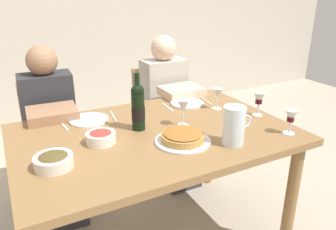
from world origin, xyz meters
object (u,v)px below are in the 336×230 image
at_px(baked_tart, 183,137).
at_px(olive_bowl, 53,160).
at_px(wine_glass_right_diner, 259,99).
at_px(wine_glass_centre, 183,107).
at_px(dinner_plate_right_setting, 187,103).
at_px(wine_glass_left_diner, 217,94).
at_px(diner_left, 53,130).
at_px(wine_glass_spare, 291,117).
at_px(chair_left, 51,133).
at_px(wine_bottle, 138,107).
at_px(chair_right, 158,111).
at_px(water_pitcher, 234,128).
at_px(dinner_plate_left_setting, 89,120).
at_px(dining_table, 155,146).
at_px(diner_right, 171,107).
at_px(salad_bowl, 101,137).

xyz_separation_m(baked_tart, olive_bowl, (-0.63, 0.05, 0.01)).
distance_m(baked_tart, wine_glass_right_diner, 0.61).
xyz_separation_m(wine_glass_centre, dinner_plate_right_setting, (0.21, 0.30, -0.11)).
relative_size(wine_glass_left_diner, diner_left, 0.12).
relative_size(wine_glass_spare, chair_left, 0.16).
relative_size(wine_bottle, chair_right, 0.37).
distance_m(wine_glass_centre, diner_left, 0.93).
xyz_separation_m(wine_glass_spare, dinner_plate_right_setting, (-0.25, 0.67, -0.09)).
bearing_deg(water_pitcher, olive_bowl, 167.87).
distance_m(olive_bowl, wine_glass_right_diner, 1.23).
xyz_separation_m(olive_bowl, wine_glass_centre, (0.74, 0.14, 0.08)).
relative_size(wine_glass_left_diner, chair_right, 0.16).
bearing_deg(wine_bottle, dinner_plate_left_setting, 131.21).
distance_m(water_pitcher, wine_glass_spare, 0.35).
bearing_deg(olive_bowl, wine_glass_spare, -10.57).
xyz_separation_m(dining_table, wine_glass_right_diner, (0.67, -0.08, 0.20)).
bearing_deg(olive_bowl, baked_tart, -4.19).
distance_m(wine_bottle, diner_right, 0.83).
xyz_separation_m(wine_glass_spare, diner_right, (-0.18, 1.02, -0.24)).
bearing_deg(diner_right, diner_left, 1.37).
distance_m(wine_bottle, dinner_plate_right_setting, 0.52).
bearing_deg(water_pitcher, chair_right, 82.31).
distance_m(dining_table, chair_left, 0.99).
distance_m(wine_glass_spare, dinner_plate_left_setting, 1.15).
relative_size(dining_table, olive_bowl, 8.74).
height_order(dinner_plate_left_setting, diner_right, diner_right).
bearing_deg(wine_bottle, wine_glass_centre, -15.93).
xyz_separation_m(wine_glass_spare, chair_right, (-0.18, 1.26, -0.36)).
relative_size(water_pitcher, salad_bowl, 1.34).
relative_size(wine_glass_spare, diner_left, 0.12).
height_order(wine_glass_left_diner, chair_left, wine_glass_left_diner).
relative_size(salad_bowl, wine_glass_left_diner, 1.09).
xyz_separation_m(baked_tart, chair_left, (-0.52, 1.05, -0.29)).
bearing_deg(dinner_plate_left_setting, wine_glass_spare, -36.70).
distance_m(water_pitcher, wine_glass_centre, 0.34).
bearing_deg(wine_glass_centre, wine_bottle, 164.07).
bearing_deg(water_pitcher, baked_tart, 147.74).
xyz_separation_m(dinner_plate_right_setting, chair_right, (0.06, 0.59, -0.27)).
bearing_deg(water_pitcher, chair_left, 121.64).
height_order(wine_glass_right_diner, diner_right, diner_right).
relative_size(water_pitcher, dinner_plate_right_setting, 0.89).
bearing_deg(dinner_plate_right_setting, diner_left, 159.02).
relative_size(baked_tart, wine_glass_right_diner, 1.94).
height_order(dining_table, salad_bowl, salad_bowl).
xyz_separation_m(olive_bowl, wine_glass_left_diner, (1.07, 0.28, 0.06)).
bearing_deg(salad_bowl, water_pitcher, -28.66).
xyz_separation_m(chair_left, chair_right, (0.89, 0.03, 0.00)).
height_order(dining_table, wine_bottle, wine_bottle).
bearing_deg(wine_glass_left_diner, chair_right, 94.88).
bearing_deg(diner_left, water_pitcher, 131.11).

